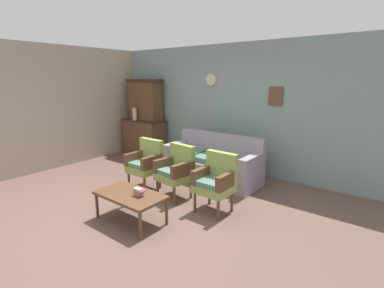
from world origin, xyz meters
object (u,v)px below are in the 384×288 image
(floral_couch, at_px, (213,164))
(armchair_near_couch_end, at_px, (216,180))
(side_cabinet, at_px, (144,137))
(book_stack_on_table, at_px, (139,192))
(armchair_by_doorway, at_px, (176,169))
(vase_on_cabinet, at_px, (135,114))
(coffee_table, at_px, (130,197))
(armchair_near_cabinet, at_px, (146,162))

(floral_couch, relative_size, armchair_near_couch_end, 2.12)
(side_cabinet, bearing_deg, book_stack_on_table, -44.06)
(book_stack_on_table, bearing_deg, armchair_by_doorway, 101.12)
(vase_on_cabinet, bearing_deg, floral_couch, -6.75)
(armchair_near_couch_end, distance_m, book_stack_on_table, 1.16)
(coffee_table, bearing_deg, armchair_by_doorway, 92.78)
(floral_couch, xyz_separation_m, book_stack_on_table, (0.18, -2.10, 0.15))
(armchair_near_couch_end, relative_size, coffee_table, 0.90)
(floral_couch, distance_m, armchair_near_cabinet, 1.34)
(armchair_by_doorway, bearing_deg, armchair_near_couch_end, -1.67)
(armchair_near_cabinet, bearing_deg, coffee_table, -52.95)
(armchair_by_doorway, relative_size, coffee_table, 0.90)
(book_stack_on_table, bearing_deg, floral_couch, 94.99)
(floral_couch, height_order, armchair_by_doorway, same)
(armchair_near_cabinet, relative_size, armchair_by_doorway, 1.00)
(armchair_near_couch_end, bearing_deg, armchair_near_cabinet, 179.96)
(armchair_near_couch_end, relative_size, book_stack_on_table, 5.76)
(armchair_near_couch_end, height_order, book_stack_on_table, armchair_near_couch_end)
(armchair_near_couch_end, bearing_deg, floral_couch, 125.51)
(floral_couch, bearing_deg, armchair_by_doorway, -90.79)
(book_stack_on_table, bearing_deg, coffee_table, -170.00)
(armchair_by_doorway, bearing_deg, coffee_table, -87.22)
(vase_on_cabinet, relative_size, book_stack_on_table, 2.03)
(vase_on_cabinet, distance_m, book_stack_on_table, 3.75)
(side_cabinet, relative_size, book_stack_on_table, 7.39)
(vase_on_cabinet, height_order, floral_couch, vase_on_cabinet)
(side_cabinet, height_order, armchair_near_couch_end, side_cabinet)
(vase_on_cabinet, distance_m, armchair_by_doorway, 3.02)
(side_cabinet, xyz_separation_m, armchair_by_doorway, (2.48, -1.58, 0.03))
(side_cabinet, relative_size, floral_couch, 0.60)
(vase_on_cabinet, relative_size, armchair_by_doorway, 0.35)
(armchair_by_doorway, height_order, coffee_table, armchair_by_doorway)
(side_cabinet, xyz_separation_m, vase_on_cabinet, (-0.13, -0.18, 0.62))
(floral_couch, xyz_separation_m, armchair_near_couch_end, (0.80, -1.11, 0.17))
(armchair_near_couch_end, bearing_deg, coffee_table, -126.95)
(armchair_near_cabinet, xyz_separation_m, book_stack_on_table, (0.91, -0.99, -0.02))
(vase_on_cabinet, xyz_separation_m, coffee_table, (2.66, -2.44, -0.71))
(side_cabinet, height_order, armchair_by_doorway, side_cabinet)
(coffee_table, bearing_deg, side_cabinet, 134.02)
(vase_on_cabinet, distance_m, armchair_near_cabinet, 2.44)
(vase_on_cabinet, bearing_deg, armchair_by_doorway, -28.23)
(armchair_by_doorway, relative_size, book_stack_on_table, 5.76)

